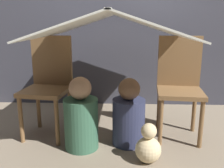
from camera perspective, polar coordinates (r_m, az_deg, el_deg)
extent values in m
plane|color=gray|center=(2.05, -0.27, -14.81)|extent=(8.80, 8.80, 0.00)
cylinder|color=brown|center=(2.22, -20.09, -7.76)|extent=(0.04, 0.04, 0.39)
cylinder|color=brown|center=(2.09, -12.45, -8.65)|extent=(0.04, 0.04, 0.39)
cylinder|color=brown|center=(2.48, -16.46, -5.18)|extent=(0.04, 0.04, 0.39)
cylinder|color=brown|center=(2.36, -9.53, -5.78)|extent=(0.04, 0.04, 0.39)
cube|color=brown|center=(2.22, -14.98, -1.57)|extent=(0.42, 0.42, 0.04)
cube|color=brown|center=(2.32, -13.58, 5.26)|extent=(0.37, 0.08, 0.44)
cylinder|color=brown|center=(2.08, 11.05, -8.64)|extent=(0.04, 0.04, 0.39)
cylinder|color=brown|center=(2.12, 19.70, -8.75)|extent=(0.04, 0.04, 0.39)
cylinder|color=brown|center=(2.38, 10.66, -5.70)|extent=(0.04, 0.04, 0.39)
cylinder|color=brown|center=(2.41, 18.23, -5.86)|extent=(0.04, 0.04, 0.39)
cube|color=brown|center=(2.18, 15.27, -1.88)|extent=(0.41, 0.41, 0.04)
cube|color=brown|center=(2.29, 15.14, 5.06)|extent=(0.37, 0.07, 0.44)
cube|color=silver|center=(2.07, -8.17, 13.27)|extent=(0.58, 1.26, 0.20)
cube|color=silver|center=(2.05, 8.26, 13.26)|extent=(0.58, 1.26, 0.20)
cube|color=silver|center=(2.04, 0.00, 16.05)|extent=(0.04, 1.26, 0.01)
cylinder|color=#38664C|center=(2.02, -7.04, -9.00)|extent=(0.27, 0.27, 0.41)
sphere|color=tan|center=(1.92, -7.30, -0.96)|extent=(0.18, 0.18, 0.18)
cylinder|color=#2D3351|center=(2.08, 3.82, -8.60)|extent=(0.27, 0.27, 0.38)
sphere|color=brown|center=(1.99, 3.95, -1.14)|extent=(0.18, 0.18, 0.18)
sphere|color=beige|center=(1.88, 8.26, -14.65)|extent=(0.19, 0.19, 0.19)
sphere|color=beige|center=(1.81, 8.43, -10.59)|extent=(0.11, 0.11, 0.11)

